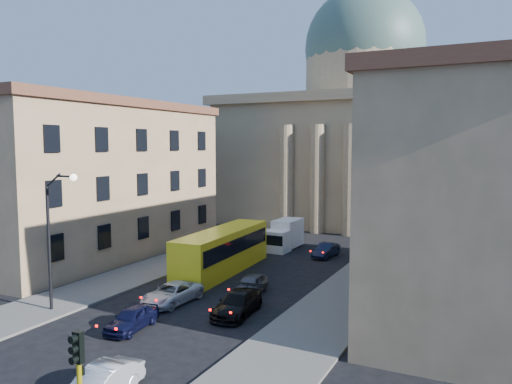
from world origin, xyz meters
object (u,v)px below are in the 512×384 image
(car_left_near, at_px, (132,318))
(car_right_near, at_px, (101,384))
(traffic_light, at_px, (80,380))
(box_truck, at_px, (285,235))
(city_bus, at_px, (223,249))
(street_lamp, at_px, (54,230))

(car_left_near, height_order, car_right_near, car_right_near)
(traffic_light, xyz_separation_m, box_truck, (-7.02, 34.25, -1.19))
(car_left_near, bearing_deg, city_bus, 92.16)
(traffic_light, xyz_separation_m, car_left_near, (-6.10, 9.80, -1.91))
(street_lamp, height_order, box_truck, street_lamp)
(car_right_near, bearing_deg, box_truck, 96.41)
(traffic_light, distance_m, car_right_near, 4.07)
(car_left_near, height_order, city_bus, city_bus)
(traffic_light, distance_m, car_left_near, 11.70)
(city_bus, bearing_deg, car_right_near, -76.84)
(car_left_near, xyz_separation_m, box_truck, (-0.92, 24.44, 0.72))
(box_truck, bearing_deg, car_right_near, -80.06)
(car_left_near, bearing_deg, street_lamp, 172.20)
(city_bus, xyz_separation_m, box_truck, (1.04, 10.74, -0.50))
(traffic_light, height_order, box_truck, traffic_light)
(street_lamp, bearing_deg, city_bus, 72.71)
(street_lamp, bearing_deg, box_truck, 77.79)
(car_right_near, distance_m, city_bus, 21.42)
(car_left_near, xyz_separation_m, car_right_near, (4.11, -6.81, 0.02))
(car_left_near, bearing_deg, traffic_light, -64.10)
(street_lamp, distance_m, car_right_near, 13.25)
(car_right_near, distance_m, box_truck, 31.66)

